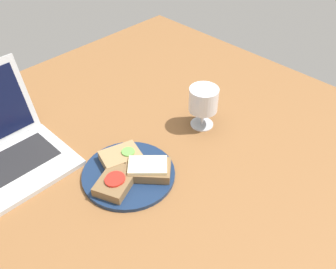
{
  "coord_description": "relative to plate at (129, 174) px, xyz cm",
  "views": [
    {
      "loc": [
        -47.42,
        -51.74,
        73.85
      ],
      "look_at": [
        7.44,
        2.5,
        8.0
      ],
      "focal_mm": 40.0,
      "sensor_mm": 36.0,
      "label": 1
    }
  ],
  "objects": [
    {
      "name": "wooden_table",
      "position": [
        7.17,
        -2.33,
        -2.04
      ],
      "size": [
        140.0,
        140.0,
        3.0
      ],
      "primitive_type": "cube",
      "color": "brown",
      "rests_on": "ground"
    },
    {
      "name": "plate",
      "position": [
        0.0,
        0.0,
        0.0
      ],
      "size": [
        23.96,
        23.96,
        1.08
      ],
      "primitive_type": "cylinder",
      "color": "navy",
      "rests_on": "wooden_table"
    },
    {
      "name": "sandwich_with_cucumber",
      "position": [
        1.6,
        4.75,
        1.88
      ],
      "size": [
        11.77,
        9.88,
        2.95
      ],
      "color": "#A88456",
      "rests_on": "plate"
    },
    {
      "name": "sandwich_with_tomato",
      "position": [
        -4.96,
        -1.11,
        1.92
      ],
      "size": [
        12.83,
        11.13,
        2.99
      ],
      "color": "brown",
      "rests_on": "plate"
    },
    {
      "name": "wine_glass",
      "position": [
        29.22,
        0.32,
        7.94
      ],
      "size": [
        8.46,
        8.46,
        12.76
      ],
      "color": "white",
      "rests_on": "wooden_table"
    },
    {
      "name": "sandwich_with_cheese",
      "position": [
        3.39,
        -3.72,
        2.11
      ],
      "size": [
        13.15,
        13.53,
        3.33
      ],
      "color": "brown",
      "rests_on": "plate"
    }
  ]
}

